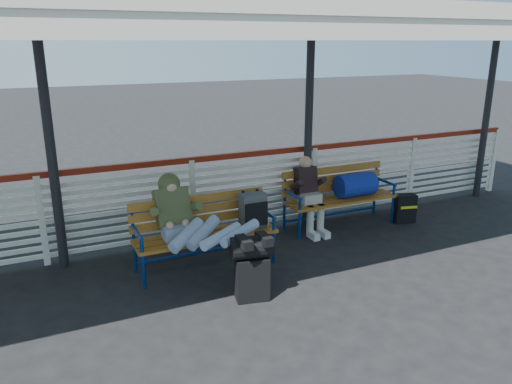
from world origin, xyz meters
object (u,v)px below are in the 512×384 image
traveler_man (201,227)px  bench_left (218,221)px  bench_right (347,188)px  companion_person (309,194)px  luggage_stack (252,265)px  suitcase_side (405,208)px

traveler_man → bench_left: bearing=45.3°
bench_right → bench_left: bearing=-167.3°
bench_right → traveler_man: size_ratio=1.10×
bench_right → companion_person: companion_person is taller
bench_right → traveler_man: traveler_man is taller
bench_right → traveler_man: (-2.68, -0.87, 0.08)m
luggage_stack → companion_person: (1.65, 1.56, 0.18)m
bench_left → suitcase_side: bearing=4.0°
luggage_stack → companion_person: bearing=54.6°
bench_right → traveler_man: bearing=-162.0°
luggage_stack → bench_right: 2.82m
bench_left → companion_person: (1.65, 0.52, 0.00)m
luggage_stack → traveler_man: traveler_man is taller
luggage_stack → suitcase_side: size_ratio=1.65×
bench_right → suitcase_side: (0.91, -0.30, -0.38)m
luggage_stack → companion_person: companion_person is taller
bench_right → companion_person: bearing=-179.8°
bench_left → suitcase_side: size_ratio=3.92×
bench_right → companion_person: (-0.69, -0.00, -0.01)m
bench_left → traveler_man: traveler_man is taller
suitcase_side → bench_right: bearing=175.2°
luggage_stack → bench_left: 1.05m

